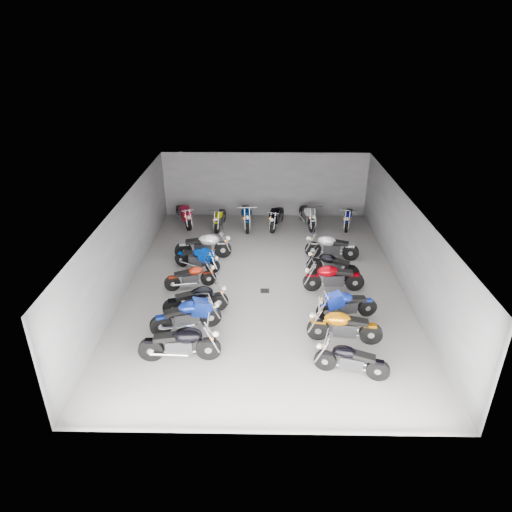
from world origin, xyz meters
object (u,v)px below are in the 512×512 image
Objects in this scene: motorcycle_left_c at (196,300)px; motorcycle_back_f at (348,218)px; motorcycle_right_d at (333,277)px; motorcycle_right_e at (332,265)px; motorcycle_right_b at (344,326)px; motorcycle_back_d at (277,217)px; motorcycle_left_f at (204,246)px; motorcycle_back_e at (307,215)px; motorcycle_left_a at (180,343)px; motorcycle_right_a at (351,360)px; motorcycle_back_b at (220,218)px; motorcycle_right_f at (331,247)px; motorcycle_left_e at (197,259)px; motorcycle_back_a at (184,214)px; motorcycle_left_b at (187,316)px; motorcycle_right_c at (346,305)px; motorcycle_left_d at (191,277)px; drain_grate at (265,291)px; motorcycle_back_c at (246,216)px.

motorcycle_left_c is 1.09× the size of motorcycle_back_f.
motorcycle_right_e is (0.10, 1.02, -0.04)m from motorcycle_right_d.
motorcycle_right_b reaches higher than motorcycle_right_e.
motorcycle_right_d is 1.03× the size of motorcycle_back_d.
motorcycle_left_f reaches higher than motorcycle_back_e.
motorcycle_back_d is (2.95, 9.80, -0.04)m from motorcycle_left_a.
motorcycle_left_f is at bearing 97.78° from motorcycle_right_e.
motorcycle_left_c is 1.06× the size of motorcycle_right_a.
motorcycle_back_b is (-4.56, 5.76, -0.05)m from motorcycle_right_d.
motorcycle_right_d reaches higher than motorcycle_right_e.
motorcycle_left_e is at bearing 111.74° from motorcycle_right_f.
motorcycle_back_a is (-1.64, 7.64, 0.01)m from motorcycle_left_c.
motorcycle_left_b is at bearing 82.95° from motorcycle_right_a.
motorcycle_left_f reaches higher than motorcycle_back_d.
motorcycle_right_f is (5.33, 1.06, 0.05)m from motorcycle_left_e.
motorcycle_right_c reaches higher than motorcycle_back_f.
motorcycle_back_e is 1.15× the size of motorcycle_back_f.
motorcycle_left_c is 1.02× the size of motorcycle_back_a.
motorcycle_left_f reaches higher than motorcycle_left_e.
motorcycle_right_f is 3.92m from motorcycle_back_d.
motorcycle_left_d is 5.61m from motorcycle_right_c.
motorcycle_back_d reaches higher than motorcycle_left_d.
motorcycle_back_b is at bearing 145.40° from motorcycle_back_a.
motorcycle_right_b is at bearing 157.70° from motorcycle_right_c.
motorcycle_right_c is at bearing 94.46° from motorcycle_back_f.
motorcycle_right_f is (5.12, 5.10, -0.01)m from motorcycle_left_b.
motorcycle_back_e is at bearing 71.69° from drain_grate.
motorcycle_right_d is at bearing -161.48° from motorcycle_right_e.
motorcycle_left_b reaches higher than motorcycle_left_d.
motorcycle_left_a is at bearing 127.58° from motorcycle_right_d.
motorcycle_back_f is at bearing 144.80° from motorcycle_left_a.
motorcycle_left_d is at bearing 76.63° from motorcycle_back_a.
motorcycle_right_a is 0.99× the size of motorcycle_right_c.
motorcycle_right_f is 1.02× the size of motorcycle_back_d.
drain_grate is 0.15× the size of motorcycle_left_c.
motorcycle_left_c is (0.17, 0.95, -0.01)m from motorcycle_left_b.
motorcycle_left_f is (-0.08, 5.03, 0.02)m from motorcycle_left_b.
motorcycle_right_a is 0.91× the size of motorcycle_right_d.
motorcycle_left_e is 0.93× the size of motorcycle_right_a.
motorcycle_right_c is 8.37m from motorcycle_back_c.
motorcycle_left_c is 1.06× the size of motorcycle_back_b.
motorcycle_left_d is (-2.67, 0.20, 0.45)m from drain_grate.
motorcycle_back_d is at bearing 142.05° from motorcycle_left_b.
motorcycle_right_c is at bearing 44.74° from motorcycle_left_f.
motorcycle_back_e reaches higher than motorcycle_back_a.
motorcycle_left_e is at bearing 108.83° from motorcycle_right_e.
motorcycle_left_c reaches higher than motorcycle_right_e.
motorcycle_back_e reaches higher than motorcycle_right_f.
motorcycle_left_e is (-2.63, 1.61, 0.47)m from drain_grate.
motorcycle_left_d is at bearing 178.04° from motorcycle_left_c.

